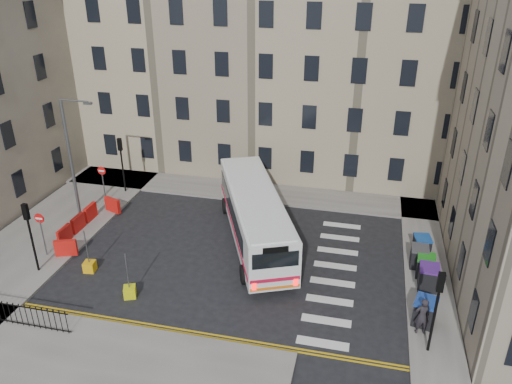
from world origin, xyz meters
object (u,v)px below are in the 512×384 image
at_px(wheelie_bin_d, 419,257).
at_px(bollard_yellow, 90,266).
at_px(wheelie_bin_c, 425,266).
at_px(wheelie_bin_e, 422,246).
at_px(wheelie_bin_a, 425,311).
at_px(bus, 255,214).
at_px(wheelie_bin_b, 428,277).
at_px(bollard_chevron, 130,292).
at_px(pedestrian, 422,316).
at_px(streetlamp, 71,159).

xyz_separation_m(wheelie_bin_d, bollard_yellow, (-17.80, -4.50, -0.46)).
bearing_deg(wheelie_bin_c, wheelie_bin_e, 96.83).
bearing_deg(wheelie_bin_a, bus, 164.00).
bearing_deg(wheelie_bin_d, bollard_yellow, -164.02).
xyz_separation_m(wheelie_bin_b, wheelie_bin_d, (-0.35, 1.97, -0.04)).
distance_m(wheelie_bin_d, bollard_chevron, 15.82).
distance_m(wheelie_bin_c, wheelie_bin_e, 2.14).
bearing_deg(wheelie_bin_d, wheelie_bin_c, -70.14).
relative_size(pedestrian, bollard_chevron, 3.16).
xyz_separation_m(wheelie_bin_a, bollard_chevron, (-14.58, -1.21, -0.50)).
xyz_separation_m(wheelie_bin_a, pedestrian, (-0.21, -0.76, 0.30)).
bearing_deg(bus, streetlamp, 156.72).
relative_size(streetlamp, wheelie_bin_e, 6.92).
distance_m(bus, wheelie_bin_a, 11.21).
bearing_deg(bollard_yellow, bus, 32.81).
xyz_separation_m(wheelie_bin_a, wheelie_bin_e, (0.24, 6.16, -0.06)).
relative_size(bus, wheelie_bin_a, 8.62).
relative_size(wheelie_bin_e, pedestrian, 0.62).
bearing_deg(wheelie_bin_a, bollard_yellow, -166.75).
height_order(streetlamp, wheelie_bin_b, streetlamp).
bearing_deg(wheelie_bin_c, pedestrian, -90.65).
distance_m(wheelie_bin_d, pedestrian, 5.67).
bearing_deg(bollard_chevron, wheelie_bin_b, 15.47).
xyz_separation_m(pedestrian, bollard_chevron, (-14.36, -0.45, -0.80)).
relative_size(wheelie_bin_c, wheelie_bin_e, 1.02).
xyz_separation_m(wheelie_bin_a, wheelie_bin_d, (0.01, 4.89, -0.04)).
distance_m(wheelie_bin_c, wheelie_bin_d, 0.91).
height_order(wheelie_bin_c, wheelie_bin_e, wheelie_bin_c).
bearing_deg(bollard_chevron, wheelie_bin_e, 26.46).
bearing_deg(wheelie_bin_e, bus, 174.38).
height_order(wheelie_bin_a, wheelie_bin_b, wheelie_bin_a).
distance_m(streetlamp, bollard_chevron, 10.55).
relative_size(wheelie_bin_b, wheelie_bin_c, 1.07).
height_order(streetlamp, wheelie_bin_a, streetlamp).
height_order(wheelie_bin_d, wheelie_bin_e, wheelie_bin_d).
bearing_deg(bollard_chevron, bollard_yellow, 153.43).
bearing_deg(wheelie_bin_e, streetlamp, 172.91).
xyz_separation_m(wheelie_bin_d, pedestrian, (-0.22, -5.66, 0.34)).
bearing_deg(streetlamp, wheelie_bin_b, -7.07).
height_order(bus, wheelie_bin_d, bus).
relative_size(wheelie_bin_d, wheelie_bin_e, 1.02).
height_order(streetlamp, wheelie_bin_e, streetlamp).
distance_m(wheelie_bin_a, bollard_chevron, 14.64).
distance_m(bus, bollard_chevron, 8.63).
bearing_deg(wheelie_bin_b, bollard_yellow, -169.14).
bearing_deg(pedestrian, wheelie_bin_b, -112.99).
xyz_separation_m(wheelie_bin_b, bollard_chevron, (-14.94, -4.14, -0.50)).
height_order(wheelie_bin_e, pedestrian, pedestrian).
bearing_deg(pedestrian, bus, -48.49).
bearing_deg(bollard_chevron, wheelie_bin_c, 19.40).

